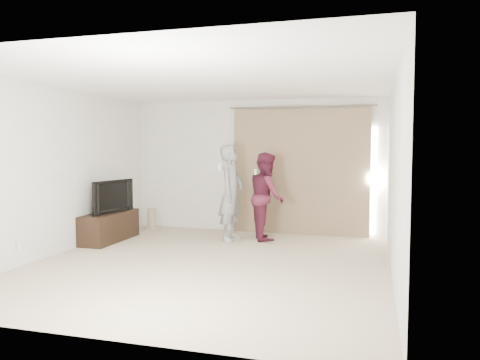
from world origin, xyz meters
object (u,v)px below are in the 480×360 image
Objects in this scene: person_man at (231,193)px; person_woman at (267,196)px; tv at (109,196)px; tv_console at (110,227)px.

person_man is 1.08× the size of person_woman.
person_woman is at bearing -61.52° from tv.
tv_console is 0.55m from tv.
tv_console is at bearing -161.84° from person_man.
tv is 2.17m from person_man.
tv_console is 2.26m from person_man.
person_woman is (2.66, 0.92, -0.01)m from tv.
person_woman is at bearing 21.95° from person_man.
tv_console is 1.32× the size of tv.
tv reaches higher than tv_console.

